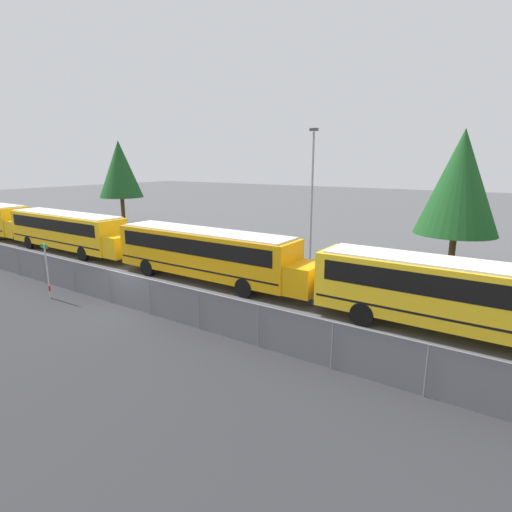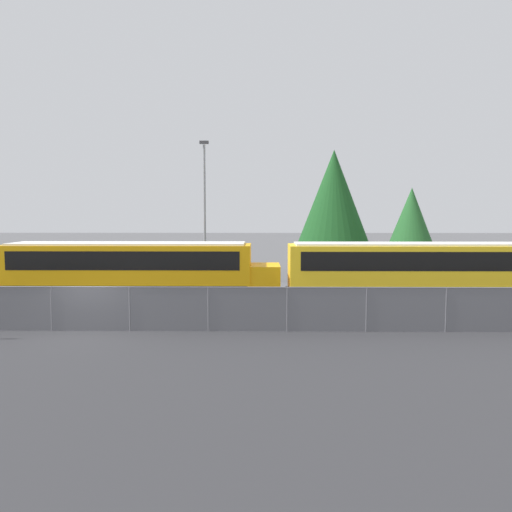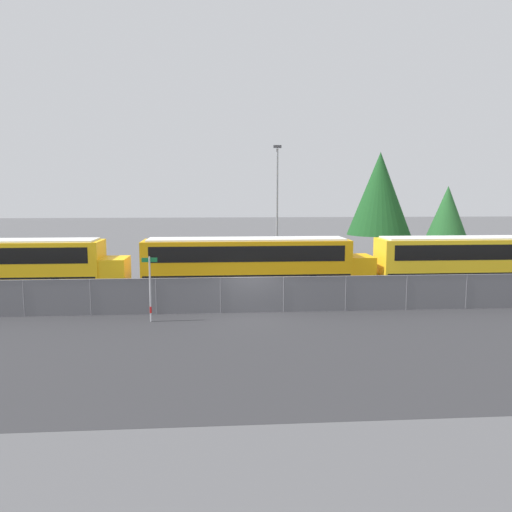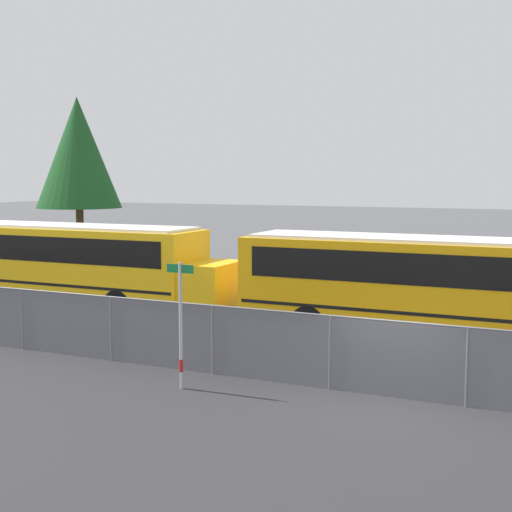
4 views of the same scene
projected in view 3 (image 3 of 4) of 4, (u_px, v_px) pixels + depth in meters
ground_plane at (252, 312)px, 24.52m from camera, size 200.00×200.00×0.00m
road_strip at (263, 350)px, 18.58m from camera, size 117.79×12.00×0.01m
fence at (252, 294)px, 24.41m from camera, size 83.86×0.07×1.78m
school_bus_2 at (252, 259)px, 29.88m from camera, size 13.87×2.54×3.18m
school_bus_3 at (481, 257)px, 30.76m from camera, size 13.87×2.54×3.18m
street_sign at (150, 287)px, 22.58m from camera, size 0.70×0.09×3.00m
light_pole at (277, 203)px, 38.37m from camera, size 0.60×0.24×9.47m
tree_2 at (379, 194)px, 42.43m from camera, size 5.39×5.39×9.32m
tree_3 at (447, 212)px, 41.53m from camera, size 3.25×3.25×6.47m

